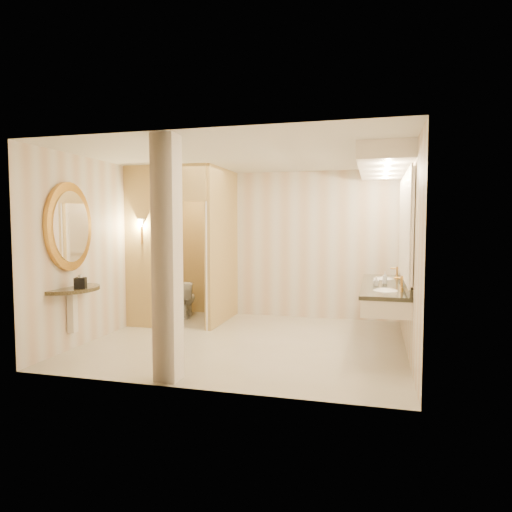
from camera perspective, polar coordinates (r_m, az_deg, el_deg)
The scene contains 16 objects.
floor at distance 6.84m, azimuth -1.17°, elevation -10.67°, with size 4.50×4.50×0.00m, color beige.
ceiling at distance 6.69m, azimuth -1.21°, elevation 12.31°, with size 4.50×4.50×0.00m, color silver.
wall_back at distance 8.57m, azimuth 2.47°, elevation 1.43°, with size 4.50×0.02×2.70m, color beige.
wall_front at distance 4.74m, azimuth -7.81°, elevation -0.67°, with size 4.50×0.02×2.70m, color beige.
wall_left at distance 7.56m, azimuth -17.82°, elevation 0.90°, with size 0.02×4.00×2.70m, color beige.
wall_right at distance 6.39m, azimuth 18.60°, elevation 0.36°, with size 0.02×4.00×2.70m, color beige.
toilet_closet at distance 7.91m, azimuth -7.09°, elevation 1.45°, with size 1.50×1.55×2.70m.
wall_sconce at distance 7.76m, azimuth -14.14°, elevation 3.87°, with size 0.14×0.14×0.42m.
vanity at distance 6.77m, azimuth 16.13°, elevation 2.96°, with size 0.75×2.65×2.09m.
console_shelf at distance 6.69m, azimuth -22.31°, elevation 0.32°, with size 0.92×0.92×1.91m.
pillar at distance 5.09m, azimuth -11.03°, elevation -0.39°, with size 0.26×0.26×2.70m, color white.
tissue_box at distance 6.57m, azimuth -21.10°, elevation -3.15°, with size 0.14×0.14×0.14m, color black.
toilet at distance 8.68m, azimuth -8.89°, elevation -5.28°, with size 0.38×0.67×0.68m, color white.
soap_bottle_a at distance 6.58m, azimuth 14.79°, elevation -3.12°, with size 0.05×0.05×0.12m, color beige.
soap_bottle_b at distance 6.69m, azimuth 14.78°, elevation -2.99°, with size 0.09×0.09×0.12m, color silver.
soap_bottle_c at distance 6.75m, azimuth 15.81°, elevation -2.68°, with size 0.07×0.07×0.18m, color #C6B28C.
Camera 1 is at (1.81, -6.37, 1.73)m, focal length 32.00 mm.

